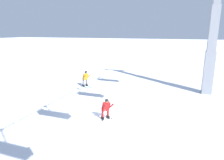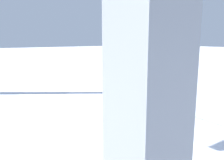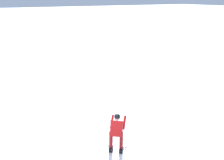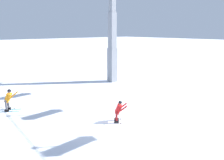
% 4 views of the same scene
% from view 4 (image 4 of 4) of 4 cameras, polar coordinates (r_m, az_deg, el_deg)
% --- Properties ---
extents(ground_plane, '(260.00, 260.00, 0.00)m').
position_cam_4_polar(ground_plane, '(13.10, -2.57, -10.96)').
color(ground_plane, white).
extents(skier_carving_main, '(1.51, 1.61, 1.49)m').
position_cam_4_polar(skier_carving_main, '(12.31, 1.87, -8.71)').
color(skier_carving_main, white).
rests_on(skier_carving_main, ground_plane).
extents(lift_tower_near, '(0.80, 2.99, 11.65)m').
position_cam_4_polar(lift_tower_near, '(21.55, 0.08, 12.21)').
color(lift_tower_near, gray).
rests_on(lift_tower_near, ground_plane).
extents(skier_distant_uphill, '(1.37, 1.67, 1.71)m').
position_cam_4_polar(skier_distant_uphill, '(15.70, -27.68, -4.71)').
color(skier_distant_uphill, '#198CCC').
rests_on(skier_distant_uphill, ground_plane).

